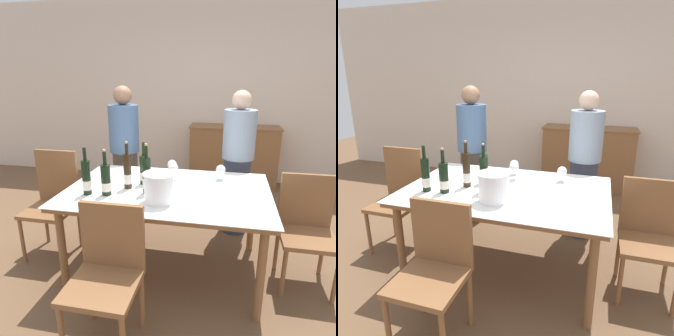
# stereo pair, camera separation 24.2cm
# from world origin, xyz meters

# --- Properties ---
(ground_plane) EXTENTS (12.00, 12.00, 0.00)m
(ground_plane) POSITION_xyz_m (0.00, 0.00, 0.00)
(ground_plane) COLOR brown
(back_wall) EXTENTS (8.00, 0.10, 2.80)m
(back_wall) POSITION_xyz_m (0.00, 2.61, 1.40)
(back_wall) COLOR beige
(back_wall) RESTS_ON ground_plane
(sideboard_cabinet) EXTENTS (1.34, 0.46, 0.93)m
(sideboard_cabinet) POSITION_xyz_m (0.55, 2.32, 0.47)
(sideboard_cabinet) COLOR brown
(sideboard_cabinet) RESTS_ON ground_plane
(dining_table) EXTENTS (1.65, 1.11, 0.76)m
(dining_table) POSITION_xyz_m (0.00, 0.00, 0.69)
(dining_table) COLOR brown
(dining_table) RESTS_ON ground_plane
(ice_bucket) EXTENTS (0.24, 0.24, 0.22)m
(ice_bucket) POSITION_xyz_m (-0.01, -0.27, 0.88)
(ice_bucket) COLOR white
(ice_bucket) RESTS_ON dining_table
(wine_bottle_0) EXTENTS (0.07, 0.07, 0.40)m
(wine_bottle_0) POSITION_xyz_m (-0.15, -0.12, 0.90)
(wine_bottle_0) COLOR black
(wine_bottle_0) RESTS_ON dining_table
(wine_bottle_1) EXTENTS (0.08, 0.08, 0.37)m
(wine_bottle_1) POSITION_xyz_m (-0.23, 0.08, 0.88)
(wine_bottle_1) COLOR black
(wine_bottle_1) RESTS_ON dining_table
(wine_bottle_2) EXTENTS (0.08, 0.08, 0.36)m
(wine_bottle_2) POSITION_xyz_m (-0.45, -0.22, 0.88)
(wine_bottle_2) COLOR black
(wine_bottle_2) RESTS_ON dining_table
(wine_bottle_3) EXTENTS (0.07, 0.07, 0.39)m
(wine_bottle_3) POSITION_xyz_m (-0.33, -0.04, 0.90)
(wine_bottle_3) COLOR #332314
(wine_bottle_3) RESTS_ON dining_table
(wine_bottle_4) EXTENTS (0.07, 0.07, 0.38)m
(wine_bottle_4) POSITION_xyz_m (-0.60, -0.24, 0.89)
(wine_bottle_4) COLOR black
(wine_bottle_4) RESTS_ON dining_table
(wine_glass_0) EXTENTS (0.08, 0.08, 0.14)m
(wine_glass_0) POSITION_xyz_m (0.41, 0.31, 0.85)
(wine_glass_0) COLOR white
(wine_glass_0) RESTS_ON dining_table
(wine_glass_1) EXTENTS (0.09, 0.09, 0.14)m
(wine_glass_1) POSITION_xyz_m (-0.04, 0.38, 0.86)
(wine_glass_1) COLOR white
(wine_glass_1) RESTS_ON dining_table
(wine_glass_2) EXTENTS (0.09, 0.09, 0.16)m
(wine_glass_2) POSITION_xyz_m (0.00, 0.24, 0.87)
(wine_glass_2) COLOR white
(wine_glass_2) RESTS_ON dining_table
(chair_right_end) EXTENTS (0.42, 0.42, 0.90)m
(chair_right_end) POSITION_xyz_m (1.12, 0.09, 0.51)
(chair_right_end) COLOR brown
(chair_right_end) RESTS_ON ground_plane
(chair_near_front) EXTENTS (0.42, 0.42, 0.90)m
(chair_near_front) POSITION_xyz_m (-0.22, -0.79, 0.52)
(chair_near_front) COLOR brown
(chair_near_front) RESTS_ON ground_plane
(chair_left_end) EXTENTS (0.42, 0.42, 0.99)m
(chair_left_end) POSITION_xyz_m (-1.12, 0.09, 0.56)
(chair_left_end) COLOR brown
(chair_left_end) RESTS_ON ground_plane
(person_host) EXTENTS (0.33, 0.33, 1.56)m
(person_host) POSITION_xyz_m (-0.67, 0.85, 0.78)
(person_host) COLOR #51473D
(person_host) RESTS_ON ground_plane
(person_guest_left) EXTENTS (0.33, 0.33, 1.52)m
(person_guest_left) POSITION_xyz_m (0.57, 0.84, 0.76)
(person_guest_left) COLOR #383F56
(person_guest_left) RESTS_ON ground_plane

